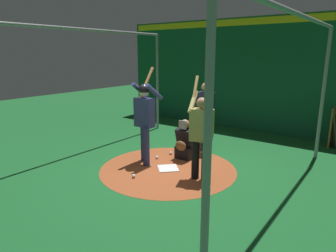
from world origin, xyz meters
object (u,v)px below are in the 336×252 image
catcher (185,143)px  baseball_0 (157,157)px  baseball_1 (171,153)px  baseball_2 (134,176)px  batter (145,116)px  umpire (205,113)px  bat_rack (334,127)px  home_plate (168,168)px  visitor (201,133)px

catcher → baseball_0: 0.74m
baseball_1 → baseball_2: (1.59, 0.23, 0.00)m
batter → baseball_1: size_ratio=28.77×
catcher → umpire: bearing=173.0°
umpire → bat_rack: umpire is taller
umpire → baseball_0: bearing=-27.0°
home_plate → baseball_1: (-0.78, -0.49, 0.03)m
umpire → baseball_0: size_ratio=23.45×
batter → catcher: size_ratio=2.25×
baseball_1 → baseball_2: 1.60m
catcher → baseball_1: catcher is taller
visitor → baseball_0: size_ratio=27.09×
baseball_0 → baseball_1: (-0.44, 0.08, 0.00)m
home_plate → visitor: (0.06, 0.82, 0.93)m
batter → baseball_0: batter is taller
batter → baseball_0: bearing=168.5°
umpire → baseball_2: umpire is taller
batter → baseball_0: size_ratio=28.77×
visitor → batter: bearing=-107.7°
batter → bat_rack: 5.23m
home_plate → baseball_1: 0.92m
bat_rack → home_plate: bearing=-31.9°
bat_rack → baseball_1: size_ratio=14.20×
baseball_2 → umpire: bearing=173.0°
home_plate → batter: (-0.00, -0.64, 1.08)m
catcher → baseball_0: bearing=-49.5°
visitor → bat_rack: bearing=142.0°
baseball_2 → bat_rack: bearing=150.2°
baseball_0 → baseball_2: size_ratio=1.00×
baseball_2 → batter: bearing=-154.9°
umpire → baseball_2: 2.51m
home_plate → baseball_1: size_ratio=5.68×
bat_rack → catcher: bearing=-38.1°
umpire → bat_rack: bearing=135.8°
baseball_1 → umpire: bearing=144.4°
umpire → visitor: 1.75m
catcher → baseball_2: size_ratio=12.78×
umpire → visitor: (1.56, 0.80, -0.03)m
umpire → batter: bearing=-23.9°
batter → visitor: size_ratio=1.06×
home_plate → baseball_2: (0.81, -0.26, 0.03)m
batter → visitor: 1.47m
batter → baseball_0: 1.10m
umpire → baseball_2: size_ratio=23.45×
home_plate → baseball_1: baseball_1 is taller
batter → bat_rack: batter is taller
catcher → baseball_1: (-0.01, -0.43, -0.33)m
batter → catcher: batter is taller
batter → baseball_1: (-0.78, 0.15, -1.05)m
visitor → bat_rack: 4.52m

